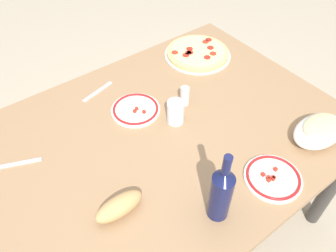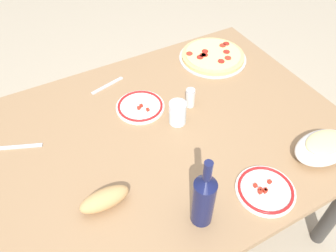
{
  "view_description": "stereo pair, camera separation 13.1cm",
  "coord_description": "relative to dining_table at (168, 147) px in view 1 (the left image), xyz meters",
  "views": [
    {
      "loc": [
        -0.54,
        -0.72,
        1.7
      ],
      "look_at": [
        0.0,
        0.0,
        0.75
      ],
      "focal_mm": 35.45,
      "sensor_mm": 36.0,
      "label": 1
    },
    {
      "loc": [
        -0.43,
        -0.79,
        1.7
      ],
      "look_at": [
        0.0,
        0.0,
        0.75
      ],
      "focal_mm": 35.45,
      "sensor_mm": 36.0,
      "label": 2
    }
  ],
  "objects": [
    {
      "name": "bread_loaf",
      "position": [
        -0.34,
        -0.19,
        0.13
      ],
      "size": [
        0.17,
        0.07,
        0.06
      ],
      "primitive_type": "ellipsoid",
      "color": "tan",
      "rests_on": "dining_table"
    },
    {
      "name": "wine_bottle",
      "position": [
        -0.09,
        -0.38,
        0.21
      ],
      "size": [
        0.07,
        0.07,
        0.29
      ],
      "color": "#141942",
      "rests_on": "dining_table"
    },
    {
      "name": "side_plate_near",
      "position": [
        0.16,
        -0.41,
        0.11
      ],
      "size": [
        0.2,
        0.2,
        0.02
      ],
      "color": "white",
      "rests_on": "dining_table"
    },
    {
      "name": "spice_shaker",
      "position": [
        0.16,
        0.09,
        0.14
      ],
      "size": [
        0.04,
        0.04,
        0.09
      ],
      "color": "silver",
      "rests_on": "dining_table"
    },
    {
      "name": "side_plate_far",
      "position": [
        -0.04,
        0.18,
        0.11
      ],
      "size": [
        0.21,
        0.21,
        0.02
      ],
      "color": "white",
      "rests_on": "dining_table"
    },
    {
      "name": "fork_left",
      "position": [
        -0.54,
        0.2,
        0.1
      ],
      "size": [
        0.16,
        0.08,
        0.0
      ],
      "primitive_type": "cube",
      "rotation": [
        0.0,
        0.0,
        5.89
      ],
      "color": "#B7B7BC",
      "rests_on": "dining_table"
    },
    {
      "name": "water_glass",
      "position": [
        0.06,
        0.03,
        0.15
      ],
      "size": [
        0.07,
        0.07,
        0.1
      ],
      "primitive_type": "cylinder",
      "color": "silver",
      "rests_on": "dining_table"
    },
    {
      "name": "ground_plane",
      "position": [
        0.0,
        0.0,
        -0.63
      ],
      "size": [
        8.0,
        8.0,
        0.0
      ],
      "primitive_type": "plane",
      "color": "tan",
      "rests_on": "ground"
    },
    {
      "name": "pepperoni_pizza",
      "position": [
        0.44,
        0.33,
        0.11
      ],
      "size": [
        0.34,
        0.34,
        0.03
      ],
      "color": "#B7B7BC",
      "rests_on": "dining_table"
    },
    {
      "name": "dining_table",
      "position": [
        0.0,
        0.0,
        0.0
      ],
      "size": [
        1.42,
        1.07,
        0.72
      ],
      "color": "#93704C",
      "rests_on": "ground"
    },
    {
      "name": "fork_right",
      "position": [
        -0.11,
        0.38,
        0.1
      ],
      "size": [
        0.17,
        0.06,
        0.0
      ],
      "primitive_type": "cube",
      "rotation": [
        0.0,
        0.0,
        0.26
      ],
      "color": "#B7B7BC",
      "rests_on": "dining_table"
    },
    {
      "name": "baked_pasta_dish",
      "position": [
        0.45,
        -0.38,
        0.14
      ],
      "size": [
        0.24,
        0.15,
        0.08
      ],
      "color": "white",
      "rests_on": "dining_table"
    }
  ]
}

